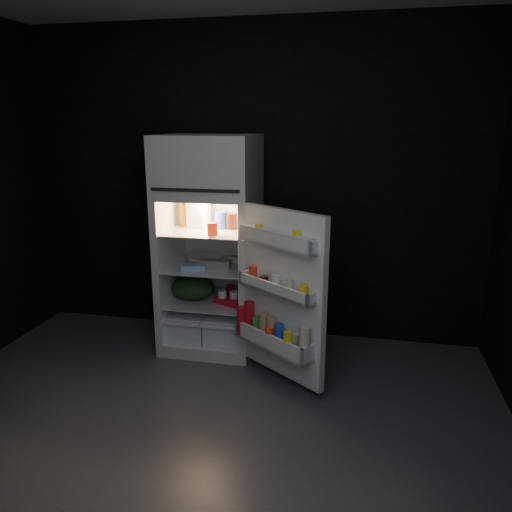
% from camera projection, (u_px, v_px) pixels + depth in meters
% --- Properties ---
extents(floor, '(4.00, 3.40, 0.00)m').
position_uv_depth(floor, '(193.00, 436.00, 3.08)').
color(floor, '#4B4B4F').
rests_on(floor, ground).
extents(wall_back, '(4.00, 0.00, 2.70)m').
position_uv_depth(wall_back, '(251.00, 184.00, 4.33)').
color(wall_back, black).
rests_on(wall_back, ground).
extents(refrigerator, '(0.76, 0.71, 1.78)m').
position_uv_depth(refrigerator, '(211.00, 237.00, 4.13)').
color(refrigerator, silver).
rests_on(refrigerator, ground).
extents(fridge_door, '(0.69, 0.58, 1.22)m').
position_uv_depth(fridge_door, '(280.00, 298.00, 3.50)').
color(fridge_door, silver).
rests_on(fridge_door, ground).
extents(milk_jug, '(0.17, 0.17, 0.24)m').
position_uv_depth(milk_jug, '(199.00, 213.00, 4.12)').
color(milk_jug, white).
rests_on(milk_jug, refrigerator).
extents(mayo_jar, '(0.12, 0.12, 0.14)m').
position_uv_depth(mayo_jar, '(221.00, 220.00, 4.09)').
color(mayo_jar, '#2245B9').
rests_on(mayo_jar, refrigerator).
extents(jam_jar, '(0.10, 0.10, 0.13)m').
position_uv_depth(jam_jar, '(231.00, 221.00, 4.07)').
color(jam_jar, black).
rests_on(jam_jar, refrigerator).
extents(amber_bottle, '(0.09, 0.09, 0.22)m').
position_uv_depth(amber_bottle, '(184.00, 213.00, 4.20)').
color(amber_bottle, '#AC6F1B').
rests_on(amber_bottle, refrigerator).
extents(small_carton, '(0.08, 0.07, 0.10)m').
position_uv_depth(small_carton, '(213.00, 229.00, 3.85)').
color(small_carton, '#F2411C').
rests_on(small_carton, refrigerator).
extents(egg_carton, '(0.26, 0.11, 0.07)m').
position_uv_depth(egg_carton, '(215.00, 264.00, 4.04)').
color(egg_carton, gray).
rests_on(egg_carton, refrigerator).
extents(pie, '(0.36, 0.36, 0.04)m').
position_uv_depth(pie, '(205.00, 259.00, 4.25)').
color(pie, tan).
rests_on(pie, refrigerator).
extents(flat_package, '(0.20, 0.14, 0.04)m').
position_uv_depth(flat_package, '(193.00, 267.00, 4.01)').
color(flat_package, '#8EBDDB').
rests_on(flat_package, refrigerator).
extents(wrapped_pkg, '(0.13, 0.12, 0.05)m').
position_uv_depth(wrapped_pkg, '(237.00, 259.00, 4.22)').
color(wrapped_pkg, beige).
rests_on(wrapped_pkg, refrigerator).
extents(produce_bag, '(0.41, 0.36, 0.20)m').
position_uv_depth(produce_bag, '(193.00, 287.00, 4.21)').
color(produce_bag, '#193815').
rests_on(produce_bag, refrigerator).
extents(yogurt_tray, '(0.27, 0.21, 0.05)m').
position_uv_depth(yogurt_tray, '(229.00, 301.00, 4.11)').
color(yogurt_tray, red).
rests_on(yogurt_tray, refrigerator).
extents(small_can_red, '(0.07, 0.07, 0.09)m').
position_uv_depth(small_can_red, '(230.00, 290.00, 4.30)').
color(small_can_red, red).
rests_on(small_can_red, refrigerator).
extents(small_can_silver, '(0.07, 0.07, 0.09)m').
position_uv_depth(small_can_silver, '(242.00, 291.00, 4.29)').
color(small_can_silver, silver).
rests_on(small_can_silver, refrigerator).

